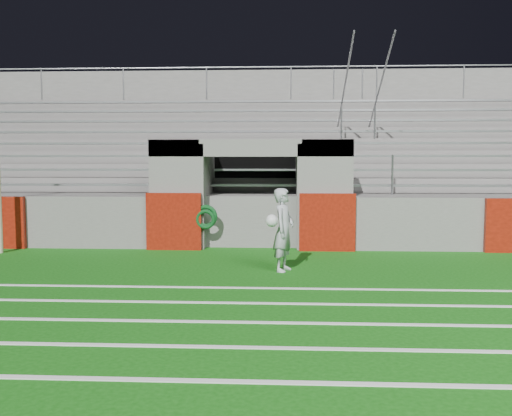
{
  "coord_description": "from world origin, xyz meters",
  "views": [
    {
      "loc": [
        0.83,
        -10.29,
        2.14
      ],
      "look_at": [
        0.2,
        1.8,
        1.1
      ],
      "focal_mm": 40.0,
      "sensor_mm": 36.0,
      "label": 1
    }
  ],
  "objects": [
    {
      "name": "goalkeeper_with_ball",
      "position": [
        0.79,
        0.5,
        0.8
      ],
      "size": [
        0.61,
        0.73,
        1.59
      ],
      "color": "#A9AEB3",
      "rests_on": "ground"
    },
    {
      "name": "ground",
      "position": [
        0.0,
        0.0,
        0.0
      ],
      "size": [
        90.0,
        90.0,
        0.0
      ],
      "primitive_type": "plane",
      "color": "#10540E",
      "rests_on": "ground"
    },
    {
      "name": "field_markings",
      "position": [
        0.0,
        -5.0,
        0.01
      ],
      "size": [
        28.0,
        8.09,
        0.01
      ],
      "color": "white",
      "rests_on": "ground"
    },
    {
      "name": "stadium_structure",
      "position": [
        0.0,
        7.97,
        1.49
      ],
      "size": [
        26.0,
        8.48,
        5.42
      ],
      "color": "#62605D",
      "rests_on": "ground"
    },
    {
      "name": "hose_coil",
      "position": [
        -1.05,
        2.93,
        0.77
      ],
      "size": [
        0.56,
        0.15,
        0.58
      ],
      "color": "#0D451A",
      "rests_on": "ground"
    }
  ]
}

